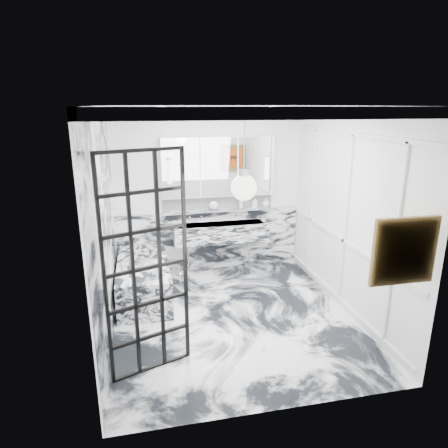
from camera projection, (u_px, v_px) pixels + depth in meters
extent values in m
plane|color=white|center=(233.00, 317.00, 5.51)|extent=(3.60, 3.60, 0.00)
plane|color=white|center=(234.00, 106.00, 4.71)|extent=(3.60, 3.60, 0.00)
plane|color=white|center=(209.00, 191.00, 6.79)|extent=(3.60, 0.00, 3.60)
plane|color=white|center=(282.00, 276.00, 3.42)|extent=(3.60, 0.00, 3.60)
plane|color=white|center=(104.00, 227.00, 4.79)|extent=(0.00, 3.60, 3.60)
plane|color=white|center=(348.00, 213.00, 5.43)|extent=(0.00, 3.60, 3.60)
cube|color=white|center=(210.00, 240.00, 7.02)|extent=(3.18, 0.05, 1.05)
cube|color=white|center=(106.00, 232.00, 4.81)|extent=(0.02, 3.56, 2.68)
cube|color=white|center=(346.00, 220.00, 5.45)|extent=(0.03, 3.40, 2.30)
imported|color=#8C5919|center=(241.00, 203.00, 6.88)|extent=(0.09, 0.09, 0.19)
imported|color=#4C4C51|center=(255.00, 202.00, 6.93)|extent=(0.11, 0.11, 0.19)
imported|color=silver|center=(266.00, 202.00, 6.98)|extent=(0.14, 0.14, 0.16)
sphere|color=white|center=(213.00, 205.00, 6.79)|extent=(0.16, 0.16, 0.16)
cylinder|color=#8C5919|center=(243.00, 205.00, 6.90)|extent=(0.04, 0.04, 0.10)
cylinder|color=silver|center=(158.00, 272.00, 5.46)|extent=(0.08, 0.08, 0.12)
cube|color=#D44715|center=(404.00, 251.00, 3.67)|extent=(0.55, 0.05, 0.55)
sphere|color=white|center=(244.00, 188.00, 3.82)|extent=(0.25, 0.25, 0.25)
cube|color=silver|center=(221.00, 232.00, 6.79)|extent=(1.60, 0.45, 0.30)
cube|color=silver|center=(219.00, 210.00, 6.84)|extent=(1.90, 0.14, 0.04)
cube|color=white|center=(218.00, 202.00, 6.86)|extent=(1.90, 0.03, 0.23)
cube|color=white|center=(218.00, 167.00, 6.63)|extent=(1.90, 0.16, 1.00)
cylinder|color=white|center=(169.00, 172.00, 6.39)|extent=(0.07, 0.07, 0.40)
cylinder|color=white|center=(267.00, 168.00, 6.72)|extent=(0.07, 0.07, 0.40)
cube|color=silver|center=(144.00, 279.00, 6.04)|extent=(0.75, 1.65, 0.55)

